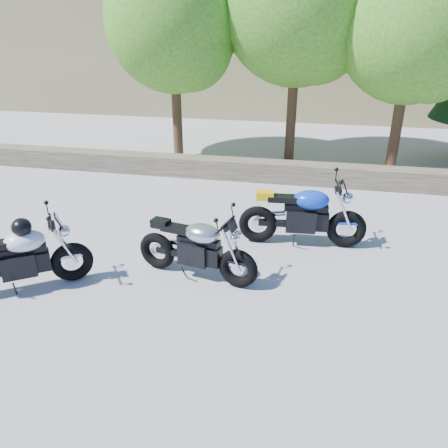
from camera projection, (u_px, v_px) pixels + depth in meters
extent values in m
plane|color=#95949A|center=(197.00, 297.00, 6.43)|extent=(90.00, 90.00, 0.00)
cube|color=#453C2E|center=(252.00, 170.00, 11.23)|extent=(22.00, 0.55, 0.50)
cylinder|color=#382314|center=(177.00, 106.00, 12.68)|extent=(0.28, 0.28, 3.02)
sphere|color=#2C6B17|center=(173.00, 20.00, 11.74)|extent=(3.67, 3.67, 3.67)
sphere|color=#2C6B17|center=(188.00, 46.00, 11.65)|extent=(2.38, 2.38, 2.38)
cylinder|color=#382314|center=(292.00, 101.00, 12.36)|extent=(0.28, 0.28, 3.36)
sphere|color=#2C6B17|center=(298.00, 2.00, 11.31)|extent=(4.08, 4.08, 4.08)
sphere|color=#2C6B17|center=(315.00, 32.00, 11.25)|extent=(2.64, 2.64, 2.64)
cylinder|color=#382314|center=(398.00, 117.00, 11.39)|extent=(0.28, 0.28, 2.91)
sphere|color=#2C6B17|center=(413.00, 26.00, 10.49)|extent=(3.54, 3.54, 3.54)
sphere|color=#2C6B17|center=(433.00, 54.00, 10.39)|extent=(2.29, 2.29, 2.29)
torus|color=black|center=(238.00, 268.00, 6.56)|extent=(0.65, 0.28, 0.63)
torus|color=black|center=(157.00, 251.00, 7.07)|extent=(0.65, 0.28, 0.63)
cylinder|color=silver|center=(238.00, 268.00, 6.56)|extent=(0.22, 0.08, 0.22)
cylinder|color=silver|center=(157.00, 251.00, 7.07)|extent=(0.22, 0.08, 0.22)
cube|color=black|center=(195.00, 252.00, 6.77)|extent=(0.52, 0.38, 0.35)
cube|color=black|center=(198.00, 241.00, 6.66)|extent=(0.70, 0.29, 0.10)
ellipsoid|color=#B1B0B5|center=(202.00, 233.00, 6.58)|extent=(0.63, 0.49, 0.30)
cube|color=black|center=(177.00, 229.00, 6.74)|extent=(0.52, 0.31, 0.09)
cube|color=black|center=(161.00, 223.00, 6.83)|extent=(0.31, 0.25, 0.13)
cylinder|color=black|center=(226.00, 224.00, 6.34)|extent=(0.16, 0.64, 0.03)
sphere|color=silver|center=(236.00, 236.00, 6.35)|extent=(0.18, 0.18, 0.18)
torus|color=black|center=(72.00, 262.00, 6.73)|extent=(0.62, 0.50, 0.64)
cylinder|color=silver|center=(72.00, 262.00, 6.73)|extent=(0.20, 0.16, 0.22)
cube|color=black|center=(19.00, 264.00, 6.42)|extent=(0.56, 0.52, 0.36)
cube|color=black|center=(21.00, 250.00, 6.35)|extent=(0.66, 0.53, 0.10)
ellipsoid|color=silver|center=(24.00, 241.00, 6.32)|extent=(0.69, 0.65, 0.30)
cylinder|color=black|center=(51.00, 222.00, 6.37)|extent=(0.40, 0.56, 0.03)
sphere|color=silver|center=(64.00, 231.00, 6.50)|extent=(0.18, 0.18, 0.18)
ellipsoid|color=black|center=(21.00, 227.00, 6.23)|extent=(0.40, 0.40, 0.27)
torus|color=black|center=(346.00, 229.00, 7.74)|extent=(0.71, 0.22, 0.70)
torus|color=black|center=(258.00, 224.00, 7.93)|extent=(0.71, 0.22, 0.70)
cylinder|color=silver|center=(346.00, 229.00, 7.74)|extent=(0.24, 0.06, 0.24)
cylinder|color=silver|center=(258.00, 224.00, 7.93)|extent=(0.24, 0.06, 0.24)
cube|color=black|center=(301.00, 220.00, 7.79)|extent=(0.55, 0.36, 0.39)
cube|color=black|center=(306.00, 208.00, 7.68)|extent=(0.77, 0.23, 0.11)
ellipsoid|color=#0C37B8|center=(311.00, 200.00, 7.61)|extent=(0.66, 0.47, 0.33)
cube|color=black|center=(284.00, 198.00, 7.66)|extent=(0.56, 0.28, 0.10)
cube|color=#E4B30C|center=(265.00, 195.00, 7.69)|extent=(0.32, 0.24, 0.14)
cylinder|color=black|center=(338.00, 187.00, 7.45)|extent=(0.09, 0.72, 0.03)
sphere|color=silver|center=(348.00, 198.00, 7.50)|extent=(0.20, 0.20, 0.20)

